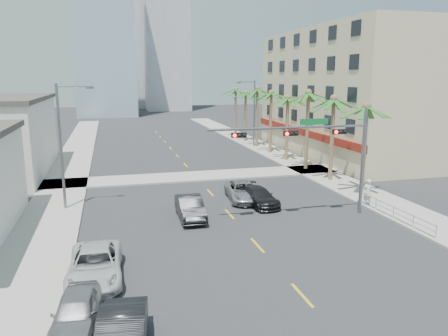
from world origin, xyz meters
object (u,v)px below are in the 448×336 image
(car_parked_far, at_px, (95,265))
(pedestrian, at_px, (367,192))
(car_lane_right, at_px, (258,196))
(car_lane_left, at_px, (190,208))
(traffic_signal_mast, at_px, (322,144))
(car_lane_center, at_px, (243,191))
(car_parked_near, at_px, (76,312))

(car_parked_far, height_order, pedestrian, pedestrian)
(car_parked_far, distance_m, car_lane_right, 15.04)
(pedestrian, bearing_deg, car_lane_right, -19.82)
(car_lane_left, xyz_separation_m, pedestrian, (13.12, -0.66, 0.36))
(traffic_signal_mast, distance_m, car_lane_center, 7.80)
(pedestrian, bearing_deg, traffic_signal_mast, 12.93)
(car_lane_left, relative_size, car_lane_right, 1.00)
(car_parked_far, height_order, car_lane_left, car_lane_left)
(car_parked_near, bearing_deg, car_lane_right, 54.19)
(car_lane_right, bearing_deg, car_lane_center, 106.11)
(traffic_signal_mast, xyz_separation_m, car_lane_center, (-3.78, 5.25, -4.35))
(car_lane_left, relative_size, car_lane_center, 0.90)
(car_parked_far, xyz_separation_m, car_lane_right, (11.49, 9.70, -0.07))
(car_lane_center, bearing_deg, pedestrian, -19.86)
(car_parked_near, relative_size, pedestrian, 2.11)
(car_lane_right, xyz_separation_m, pedestrian, (7.62, -2.47, 0.46))
(car_parked_near, bearing_deg, car_parked_far, 87.18)
(car_parked_far, relative_size, car_lane_right, 1.16)
(car_parked_far, xyz_separation_m, pedestrian, (19.11, 7.24, 0.39))
(car_parked_near, relative_size, car_lane_center, 0.80)
(car_lane_left, height_order, car_lane_right, car_lane_left)
(car_lane_left, height_order, pedestrian, pedestrian)
(car_parked_far, bearing_deg, car_lane_right, 41.85)
(car_lane_center, bearing_deg, traffic_signal_mast, -48.03)
(car_lane_right, height_order, pedestrian, pedestrian)
(traffic_signal_mast, bearing_deg, car_lane_left, 167.84)
(car_parked_far, bearing_deg, car_parked_near, -96.55)
(car_parked_far, bearing_deg, car_lane_center, 47.92)
(car_lane_center, bearing_deg, car_lane_right, -60.61)
(car_lane_center, height_order, pedestrian, pedestrian)
(car_parked_near, distance_m, pedestrian, 22.73)
(car_parked_near, distance_m, car_parked_far, 4.14)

